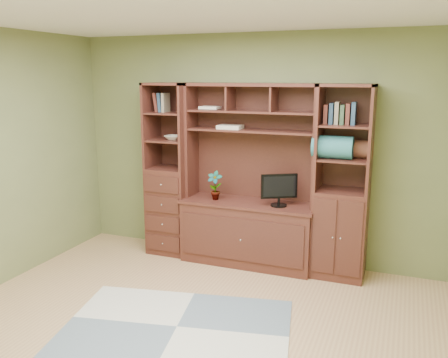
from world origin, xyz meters
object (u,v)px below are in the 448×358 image
at_px(center_hutch, 248,177).
at_px(monitor, 279,184).
at_px(left_tower, 170,170).
at_px(right_tower, 342,183).

relative_size(center_hutch, monitor, 4.15).
bearing_deg(left_tower, right_tower, 0.00).
relative_size(center_hutch, right_tower, 1.00).
bearing_deg(right_tower, left_tower, 180.00).
distance_m(center_hutch, left_tower, 1.00).
distance_m(center_hutch, right_tower, 1.03).
height_order(left_tower, monitor, left_tower).
relative_size(left_tower, monitor, 4.15).
bearing_deg(right_tower, center_hutch, -177.77).
bearing_deg(monitor, right_tower, -23.83).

